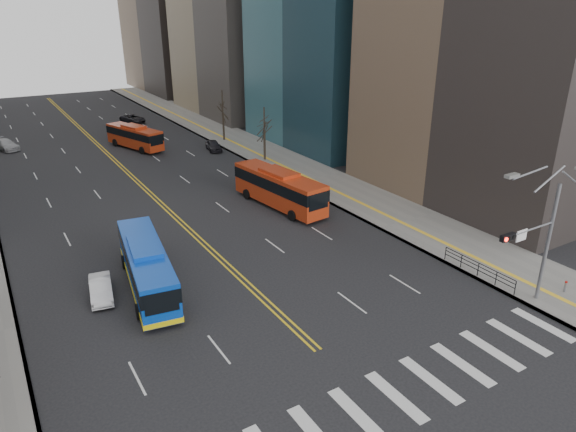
{
  "coord_description": "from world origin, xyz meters",
  "views": [
    {
      "loc": [
        -13.76,
        -14.28,
        17.76
      ],
      "look_at": [
        2.81,
        12.84,
        4.78
      ],
      "focal_mm": 32.0,
      "sensor_mm": 36.0,
      "label": 1
    }
  ],
  "objects": [
    {
      "name": "ground",
      "position": [
        0.0,
        0.0,
        0.0
      ],
      "size": [
        220.0,
        220.0,
        0.0
      ],
      "primitive_type": "plane",
      "color": "black"
    },
    {
      "name": "sidewalk_right",
      "position": [
        17.5,
        45.0,
        0.07
      ],
      "size": [
        7.0,
        130.0,
        0.15
      ],
      "primitive_type": "cube",
      "color": "gray",
      "rests_on": "ground"
    },
    {
      "name": "crosswalk",
      "position": [
        0.0,
        0.0,
        0.01
      ],
      "size": [
        26.7,
        4.0,
        0.01
      ],
      "color": "silver",
      "rests_on": "ground"
    },
    {
      "name": "car_white",
      "position": [
        -8.97,
        17.11,
        0.64
      ],
      "size": [
        2.0,
        4.08,
        1.29
      ],
      "primitive_type": "imported",
      "rotation": [
        0.0,
        0.0,
        -0.17
      ],
      "color": "silver",
      "rests_on": "ground"
    },
    {
      "name": "signal_mast",
      "position": [
        13.77,
        2.0,
        4.86
      ],
      "size": [
        5.37,
        0.37,
        9.39
      ],
      "color": "gray",
      "rests_on": "ground"
    },
    {
      "name": "centerline",
      "position": [
        0.0,
        55.0,
        0.01
      ],
      "size": [
        0.55,
        100.0,
        0.01
      ],
      "color": "gold",
      "rests_on": "ground"
    },
    {
      "name": "red_bus_far",
      "position": [
        3.93,
        54.21,
        1.77
      ],
      "size": [
        5.24,
        10.12,
        3.17
      ],
      "color": "#B63213",
      "rests_on": "ground"
    },
    {
      "name": "car_dark_mid",
      "position": [
        12.5,
        47.74,
        0.68
      ],
      "size": [
        2.31,
        4.21,
        1.36
      ],
      "primitive_type": "imported",
      "rotation": [
        0.0,
        0.0,
        -0.19
      ],
      "color": "black",
      "rests_on": "ground"
    },
    {
      "name": "street_trees",
      "position": [
        -7.18,
        34.55,
        4.87
      ],
      "size": [
        35.2,
        47.2,
        7.6
      ],
      "color": "black",
      "rests_on": "ground"
    },
    {
      "name": "pedestrian_railing",
      "position": [
        14.3,
        6.0,
        0.82
      ],
      "size": [
        0.06,
        6.06,
        1.02
      ],
      "color": "black",
      "rests_on": "sidewalk_right"
    },
    {
      "name": "blue_bus",
      "position": [
        -5.94,
        16.72,
        1.72
      ],
      "size": [
        3.97,
        11.45,
        3.29
      ],
      "color": "#0B3DAC",
      "rests_on": "ground"
    },
    {
      "name": "car_dark_far",
      "position": [
        8.35,
        71.12,
        0.67
      ],
      "size": [
        3.76,
        5.31,
        1.34
      ],
      "primitive_type": "imported",
      "rotation": [
        0.0,
        0.0,
        0.35
      ],
      "color": "black",
      "rests_on": "ground"
    },
    {
      "name": "red_bus_near",
      "position": [
        9.48,
        25.4,
        1.99
      ],
      "size": [
        3.95,
        11.53,
        3.58
      ],
      "color": "#B63213",
      "rests_on": "ground"
    },
    {
      "name": "car_silver",
      "position": [
        -11.1,
        62.49,
        0.72
      ],
      "size": [
        3.58,
        5.32,
        1.43
      ],
      "primitive_type": "imported",
      "rotation": [
        0.0,
        0.0,
        0.35
      ],
      "color": "gray",
      "rests_on": "ground"
    }
  ]
}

